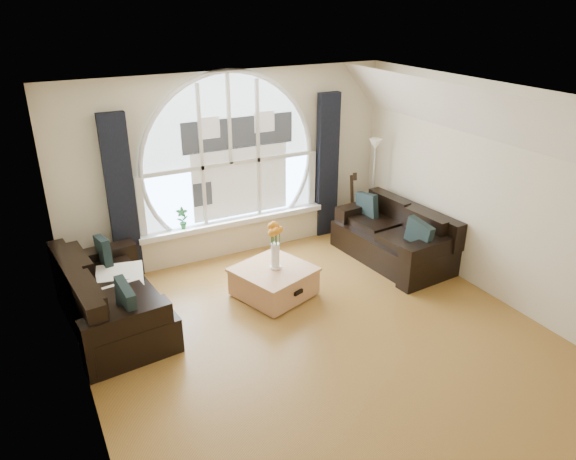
# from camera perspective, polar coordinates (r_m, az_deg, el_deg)

# --- Properties ---
(ground) EXTENTS (5.00, 5.50, 0.01)m
(ground) POSITION_cam_1_polar(r_m,az_deg,el_deg) (6.29, 3.87, -11.77)
(ground) COLOR brown
(ground) RESTS_ON ground
(ceiling) EXTENTS (5.00, 5.50, 0.01)m
(ceiling) POSITION_cam_1_polar(r_m,az_deg,el_deg) (5.21, 4.70, 13.17)
(ceiling) COLOR silver
(ceiling) RESTS_ON ground
(wall_back) EXTENTS (5.00, 0.01, 2.70)m
(wall_back) POSITION_cam_1_polar(r_m,az_deg,el_deg) (7.93, -6.22, 6.78)
(wall_back) COLOR beige
(wall_back) RESTS_ON ground
(wall_front) EXTENTS (5.00, 0.01, 2.70)m
(wall_front) POSITION_cam_1_polar(r_m,az_deg,el_deg) (3.91, 26.57, -15.33)
(wall_front) COLOR beige
(wall_front) RESTS_ON ground
(wall_left) EXTENTS (0.01, 5.50, 2.70)m
(wall_left) POSITION_cam_1_polar(r_m,az_deg,el_deg) (4.92, -21.63, -6.00)
(wall_left) COLOR beige
(wall_left) RESTS_ON ground
(wall_right) EXTENTS (0.01, 5.50, 2.70)m
(wall_right) POSITION_cam_1_polar(r_m,az_deg,el_deg) (7.17, 21.58, 3.34)
(wall_right) COLOR beige
(wall_right) RESTS_ON ground
(attic_slope) EXTENTS (0.92, 5.50, 0.72)m
(attic_slope) POSITION_cam_1_polar(r_m,az_deg,el_deg) (6.69, 21.13, 11.00)
(attic_slope) COLOR silver
(attic_slope) RESTS_ON ground
(arched_window) EXTENTS (2.60, 0.06, 2.15)m
(arched_window) POSITION_cam_1_polar(r_m,az_deg,el_deg) (7.83, -6.23, 8.65)
(arched_window) COLOR silver
(arched_window) RESTS_ON wall_back
(window_sill) EXTENTS (2.90, 0.22, 0.08)m
(window_sill) POSITION_cam_1_polar(r_m,az_deg,el_deg) (8.13, -5.70, 0.93)
(window_sill) COLOR white
(window_sill) RESTS_ON wall_back
(window_frame) EXTENTS (2.76, 0.08, 2.15)m
(window_frame) POSITION_cam_1_polar(r_m,az_deg,el_deg) (7.80, -6.15, 8.60)
(window_frame) COLOR white
(window_frame) RESTS_ON wall_back
(neighbor_house) EXTENTS (1.70, 0.02, 1.50)m
(neighbor_house) POSITION_cam_1_polar(r_m,az_deg,el_deg) (7.90, -5.13, 7.90)
(neighbor_house) COLOR silver
(neighbor_house) RESTS_ON wall_back
(curtain_left) EXTENTS (0.35, 0.12, 2.30)m
(curtain_left) POSITION_cam_1_polar(r_m,az_deg,el_deg) (7.49, -17.26, 3.16)
(curtain_left) COLOR black
(curtain_left) RESTS_ON ground
(curtain_right) EXTENTS (0.35, 0.12, 2.30)m
(curtain_right) POSITION_cam_1_polar(r_m,az_deg,el_deg) (8.57, 4.18, 6.76)
(curtain_right) COLOR black
(curtain_right) RESTS_ON ground
(sofa_left) EXTENTS (1.13, 1.98, 0.84)m
(sofa_left) POSITION_cam_1_polar(r_m,az_deg,el_deg) (6.68, -18.11, -6.66)
(sofa_left) COLOR black
(sofa_left) RESTS_ON ground
(sofa_right) EXTENTS (1.06, 1.89, 0.81)m
(sofa_right) POSITION_cam_1_polar(r_m,az_deg,el_deg) (8.05, 11.03, -0.51)
(sofa_right) COLOR black
(sofa_right) RESTS_ON ground
(coffee_chest) EXTENTS (1.13, 1.13, 0.44)m
(coffee_chest) POSITION_cam_1_polar(r_m,az_deg,el_deg) (7.05, -1.51, -5.37)
(coffee_chest) COLOR tan
(coffee_chest) RESTS_ON ground
(throw_blanket) EXTENTS (0.65, 0.65, 0.10)m
(throw_blanket) POSITION_cam_1_polar(r_m,az_deg,el_deg) (6.83, -17.39, -4.88)
(throw_blanket) COLOR silver
(throw_blanket) RESTS_ON sofa_left
(vase_flowers) EXTENTS (0.24, 0.24, 0.70)m
(vase_flowers) POSITION_cam_1_polar(r_m,az_deg,el_deg) (6.80, -1.37, -1.15)
(vase_flowers) COLOR white
(vase_flowers) RESTS_ON coffee_chest
(floor_lamp) EXTENTS (0.24, 0.24, 1.60)m
(floor_lamp) POSITION_cam_1_polar(r_m,az_deg,el_deg) (8.72, 8.95, 4.39)
(floor_lamp) COLOR #B2B2B2
(floor_lamp) RESTS_ON ground
(guitar) EXTENTS (0.40, 0.31, 1.06)m
(guitar) POSITION_cam_1_polar(r_m,az_deg,el_deg) (8.84, 6.55, 2.95)
(guitar) COLOR olive
(guitar) RESTS_ON ground
(potted_plant) EXTENTS (0.19, 0.14, 0.32)m
(potted_plant) POSITION_cam_1_polar(r_m,az_deg,el_deg) (7.82, -11.14, 1.23)
(potted_plant) COLOR #1E6023
(potted_plant) RESTS_ON window_sill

